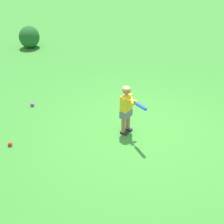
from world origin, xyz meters
TOP-DOWN VIEW (x-y plane):
  - ground_plane at (0.00, 0.00)m, footprint 40.00×40.00m
  - child_batter at (-0.11, 0.26)m, footprint 0.62×0.61m
  - play_ball_by_bucket at (-1.16, 2.42)m, footprint 0.09×0.09m
  - play_ball_near_batter at (0.44, 2.76)m, footprint 0.10×0.10m
  - shrub_left_background at (4.62, 5.02)m, footprint 0.82×0.74m

SIDE VIEW (x-z plane):
  - ground_plane at x=0.00m, z-range 0.00..0.00m
  - play_ball_by_bucket at x=-1.16m, z-range 0.00..0.09m
  - play_ball_near_batter at x=0.44m, z-range 0.00..0.10m
  - shrub_left_background at x=4.62m, z-range 0.00..0.81m
  - child_batter at x=-0.11m, z-range 0.11..1.19m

